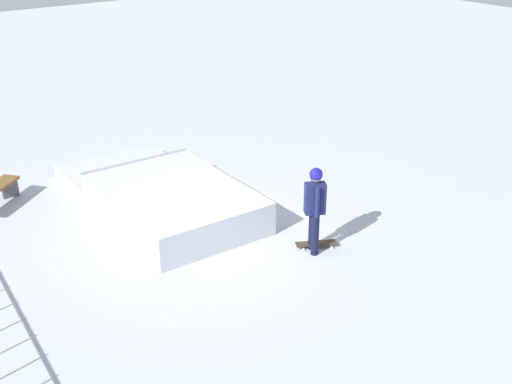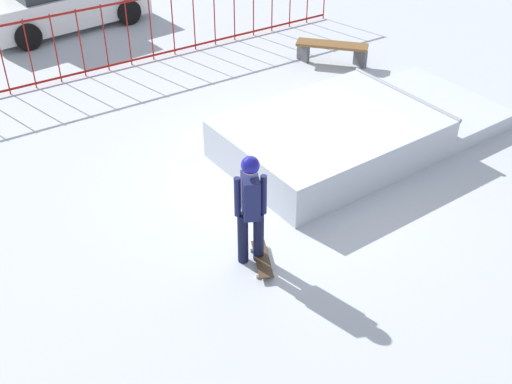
{
  "view_description": "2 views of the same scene",
  "coord_description": "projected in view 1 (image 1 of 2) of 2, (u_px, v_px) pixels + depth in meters",
  "views": [
    {
      "loc": [
        -9.76,
        6.13,
        6.29
      ],
      "look_at": [
        -0.3,
        -0.9,
        0.9
      ],
      "focal_mm": 46.2,
      "sensor_mm": 36.0,
      "label": 1
    },
    {
      "loc": [
        -5.69,
        -6.93,
        6.08
      ],
      "look_at": [
        -1.35,
        -1.16,
        1.0
      ],
      "focal_mm": 45.28,
      "sensor_mm": 36.0,
      "label": 2
    }
  ],
  "objects": [
    {
      "name": "skate_ramp",
      "position": [
        164.0,
        197.0,
        14.13
      ],
      "size": [
        5.46,
        2.72,
        0.74
      ],
      "rotation": [
        0.0,
        0.0,
        -0.02
      ],
      "color": "silver",
      "rests_on": "ground"
    },
    {
      "name": "skateboard",
      "position": [
        316.0,
        244.0,
        12.75
      ],
      "size": [
        0.55,
        0.8,
        0.09
      ],
      "rotation": [
        0.0,
        0.0,
        1.08
      ],
      "color": "#3F2D1E",
      "rests_on": "ground"
    },
    {
      "name": "ground_plane",
      "position": [
        211.0,
        239.0,
        13.07
      ],
      "size": [
        60.0,
        60.0,
        0.0
      ],
      "primitive_type": "plane",
      "color": "#B2B7C1"
    },
    {
      "name": "skater",
      "position": [
        315.0,
        204.0,
        12.22
      ],
      "size": [
        0.4,
        0.44,
        1.73
      ],
      "rotation": [
        0.0,
        0.0,
        1.08
      ],
      "color": "black",
      "rests_on": "ground"
    }
  ]
}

